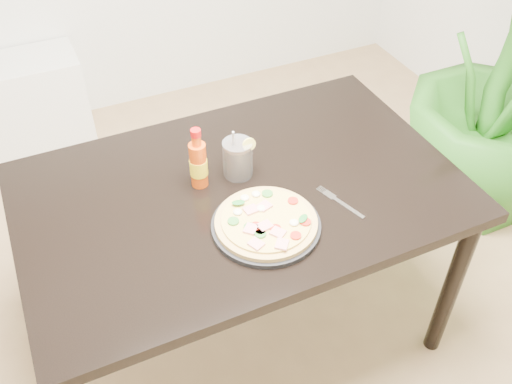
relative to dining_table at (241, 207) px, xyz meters
name	(u,v)px	position (x,y,z in m)	size (l,w,h in m)	color
dining_table	(241,207)	(0.00, 0.00, 0.00)	(1.40, 0.90, 0.75)	black
plate	(266,226)	(0.00, -0.20, 0.09)	(0.32, 0.32, 0.02)	black
pizza	(266,221)	(0.00, -0.20, 0.11)	(0.30, 0.30, 0.03)	tan
hot_sauce_bottle	(198,164)	(-0.11, 0.07, 0.17)	(0.06, 0.06, 0.21)	#D3450C
cola_cup	(238,159)	(0.02, 0.07, 0.14)	(0.10, 0.10, 0.19)	black
fork	(339,201)	(0.25, -0.19, 0.09)	(0.07, 0.18, 0.00)	silver
houseplant	(505,78)	(1.34, 0.24, 0.02)	(0.77, 0.77, 1.38)	#296B1C
plant_pot	(471,180)	(1.34, 0.24, -0.56)	(0.28, 0.28, 0.22)	brown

